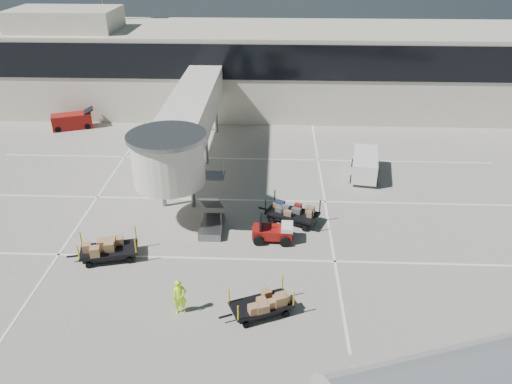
% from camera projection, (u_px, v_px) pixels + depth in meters
% --- Properties ---
extents(ground, '(140.00, 140.00, 0.00)m').
position_uv_depth(ground, '(227.00, 281.00, 26.85)').
color(ground, '#B5AEA2').
rests_on(ground, ground).
extents(lane_markings, '(40.00, 30.00, 0.02)m').
position_uv_depth(lane_markings, '(230.00, 197.00, 35.10)').
color(lane_markings, white).
rests_on(lane_markings, ground).
extents(terminal, '(64.00, 12.11, 15.20)m').
position_uv_depth(terminal, '(249.00, 67.00, 51.34)').
color(terminal, beige).
rests_on(terminal, ground).
extents(jet_bridge, '(5.70, 20.40, 6.03)m').
position_uv_depth(jet_bridge, '(186.00, 125.00, 35.80)').
color(jet_bridge, silver).
rests_on(jet_bridge, ground).
extents(baggage_tug, '(2.45, 1.61, 1.58)m').
position_uv_depth(baggage_tug, '(273.00, 232.00, 30.09)').
color(baggage_tug, maroon).
rests_on(baggage_tug, ground).
extents(suitcase_cart, '(4.05, 2.80, 1.58)m').
position_uv_depth(suitcase_cart, '(293.00, 213.00, 32.05)').
color(suitcase_cart, black).
rests_on(suitcase_cart, ground).
extents(box_cart_near, '(3.66, 2.55, 1.43)m').
position_uv_depth(box_cart_near, '(260.00, 305.00, 24.29)').
color(box_cart_near, black).
rests_on(box_cart_near, ground).
extents(box_cart_far, '(4.02, 2.33, 1.54)m').
position_uv_depth(box_cart_far, '(112.00, 250.00, 28.35)').
color(box_cart_far, black).
rests_on(box_cart_far, ground).
extents(ground_worker, '(0.81, 0.68, 1.90)m').
position_uv_depth(ground_worker, '(180.00, 297.00, 24.23)').
color(ground_worker, '#B3FF1A').
rests_on(ground_worker, ground).
extents(minivan, '(2.56, 4.72, 1.70)m').
position_uv_depth(minivan, '(365.00, 163.00, 37.86)').
color(minivan, white).
rests_on(minivan, ground).
extents(belt_loader, '(4.08, 2.69, 1.84)m').
position_uv_depth(belt_loader, '(72.00, 121.00, 46.88)').
color(belt_loader, maroon).
rests_on(belt_loader, ground).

